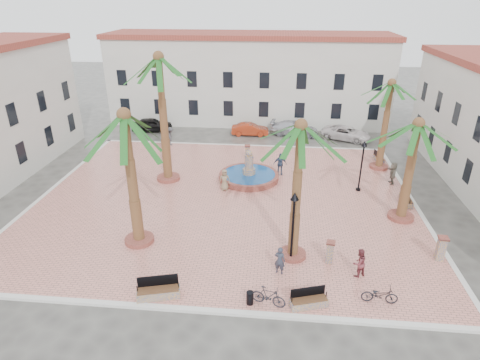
{
  "coord_description": "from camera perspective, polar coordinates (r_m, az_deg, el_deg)",
  "views": [
    {
      "loc": [
        3.45,
        -24.83,
        13.21
      ],
      "look_at": [
        1.0,
        0.0,
        1.6
      ],
      "focal_mm": 30.0,
      "sensor_mm": 36.0,
      "label": 1
    }
  ],
  "objects": [
    {
      "name": "bench_se",
      "position": [
        19.43,
        9.74,
        -16.68
      ],
      "size": [
        1.83,
        1.03,
        0.92
      ],
      "rotation": [
        0.0,
        0.0,
        0.3
      ],
      "color": "gray",
      "rests_on": "plaza"
    },
    {
      "name": "building_north",
      "position": [
        45.74,
        1.25,
        14.31
      ],
      "size": [
        30.4,
        7.4,
        9.5
      ],
      "color": "silver",
      "rests_on": "ground"
    },
    {
      "name": "car_white",
      "position": [
        41.38,
        14.87,
        6.45
      ],
      "size": [
        5.22,
        3.88,
        1.32
      ],
      "primitive_type": "imported",
      "rotation": [
        0.0,
        0.0,
        1.17
      ],
      "color": "silver",
      "rests_on": "ground"
    },
    {
      "name": "pedestrian_fountain_b",
      "position": [
        31.74,
        5.71,
        2.29
      ],
      "size": [
        1.1,
        0.59,
        1.79
      ],
      "primitive_type": "imported",
      "rotation": [
        0.0,
        0.0,
        0.15
      ],
      "color": "#32415D",
      "rests_on": "plaza"
    },
    {
      "name": "car_red",
      "position": [
        41.35,
        1.43,
        7.22
      ],
      "size": [
        3.81,
        1.45,
        1.24
      ],
      "primitive_type": "imported",
      "rotation": [
        0.0,
        0.0,
        1.61
      ],
      "color": "#AB3216",
      "rests_on": "ground"
    },
    {
      "name": "cyclist_a",
      "position": [
        20.83,
        5.68,
        -11.31
      ],
      "size": [
        0.66,
        0.54,
        1.56
      ],
      "primitive_type": "imported",
      "rotation": [
        0.0,
        0.0,
        2.81
      ],
      "color": "#2C3343",
      "rests_on": "plaza"
    },
    {
      "name": "bollard_n",
      "position": [
        34.57,
        1.05,
        3.97
      ],
      "size": [
        0.51,
        0.51,
        1.31
      ],
      "rotation": [
        0.0,
        0.0,
        0.1
      ],
      "color": "gray",
      "rests_on": "plaza"
    },
    {
      "name": "pedestrian_north",
      "position": [
        38.61,
        -9.84,
        6.17
      ],
      "size": [
        0.92,
        1.24,
        1.72
      ],
      "primitive_type": "imported",
      "rotation": [
        0.0,
        0.0,
        1.85
      ],
      "color": "#434246",
      "rests_on": "plaza"
    },
    {
      "name": "bollard_e",
      "position": [
        24.22,
        26.69,
        -8.64
      ],
      "size": [
        0.53,
        0.53,
        1.41
      ],
      "rotation": [
        0.0,
        0.0,
        -0.06
      ],
      "color": "gray",
      "rests_on": "plaza"
    },
    {
      "name": "pedestrian_fountain_a",
      "position": [
        29.06,
        -2.22,
        0.01
      ],
      "size": [
        0.88,
        0.66,
        1.62
      ],
      "primitive_type": "imported",
      "rotation": [
        0.0,
        0.0,
        0.2
      ],
      "color": "#8A7559",
      "rests_on": "plaza"
    },
    {
      "name": "palm_e",
      "position": [
        25.69,
        23.76,
        5.62
      ],
      "size": [
        5.26,
        5.26,
        6.65
      ],
      "color": "#9A4A3E",
      "rests_on": "plaza"
    },
    {
      "name": "ground",
      "position": [
        28.33,
        -2.02,
        -2.85
      ],
      "size": [
        120.0,
        120.0,
        0.0
      ],
      "primitive_type": "plane",
      "color": "#56544F",
      "rests_on": "ground"
    },
    {
      "name": "palm_ne",
      "position": [
        33.28,
        20.58,
        11.47
      ],
      "size": [
        4.79,
        4.79,
        7.3
      ],
      "color": "#9A4A3E",
      "rests_on": "plaza"
    },
    {
      "name": "palm_s",
      "position": [
        19.51,
        8.52,
        5.43
      ],
      "size": [
        4.78,
        4.78,
        7.77
      ],
      "color": "#9A4A3E",
      "rests_on": "plaza"
    },
    {
      "name": "kerb_n",
      "position": [
        38.31,
        0.12,
        4.91
      ],
      "size": [
        26.3,
        0.3,
        0.16
      ],
      "primitive_type": "cube",
      "color": "silver",
      "rests_on": "ground"
    },
    {
      "name": "palm_sw",
      "position": [
        21.43,
        -15.92,
        6.64
      ],
      "size": [
        5.43,
        5.43,
        7.93
      ],
      "color": "#9A4A3E",
      "rests_on": "plaza"
    },
    {
      "name": "cyclist_b",
      "position": [
        21.41,
        16.58,
        -11.22
      ],
      "size": [
        0.96,
        0.9,
        1.58
      ],
      "primitive_type": "imported",
      "rotation": [
        0.0,
        0.0,
        3.67
      ],
      "color": "brown",
      "rests_on": "plaza"
    },
    {
      "name": "bicycle_a",
      "position": [
        20.31,
        19.25,
        -15.16
      ],
      "size": [
        1.69,
        0.65,
        0.87
      ],
      "primitive_type": "imported",
      "rotation": [
        0.0,
        0.0,
        1.53
      ],
      "color": "black",
      "rests_on": "plaza"
    },
    {
      "name": "car_black",
      "position": [
        43.58,
        -12.41,
        7.7
      ],
      "size": [
        4.45,
        2.61,
        1.42
      ],
      "primitive_type": "imported",
      "rotation": [
        0.0,
        0.0,
        1.81
      ],
      "color": "black",
      "rests_on": "ground"
    },
    {
      "name": "bench_ne",
      "position": [
        36.39,
        19.11,
        2.9
      ],
      "size": [
        0.7,
        1.66,
        0.85
      ],
      "rotation": [
        0.0,
        0.0,
        1.7
      ],
      "color": "gray",
      "rests_on": "plaza"
    },
    {
      "name": "kerb_e",
      "position": [
        29.66,
        23.79,
        -3.62
      ],
      "size": [
        0.3,
        22.3,
        0.16
      ],
      "primitive_type": "cube",
      "color": "silver",
      "rests_on": "ground"
    },
    {
      "name": "bollard_se",
      "position": [
        22.08,
        12.68,
        -9.9
      ],
      "size": [
        0.53,
        0.53,
        1.28
      ],
      "rotation": [
        0.0,
        0.0,
        -0.19
      ],
      "color": "gray",
      "rests_on": "plaza"
    },
    {
      "name": "lamppost_e",
      "position": [
        29.58,
        17.03,
        3.08
      ],
      "size": [
        0.41,
        0.41,
        3.82
      ],
      "color": "black",
      "rests_on": "plaza"
    },
    {
      "name": "bench_s",
      "position": [
        19.99,
        -11.51,
        -15.33
      ],
      "size": [
        2.11,
        1.11,
        1.06
      ],
      "rotation": [
        0.0,
        0.0,
        0.26
      ],
      "color": "gray",
      "rests_on": "plaza"
    },
    {
      "name": "bicycle_b",
      "position": [
        19.13,
        4.07,
        -16.17
      ],
      "size": [
        1.71,
        0.91,
        0.99
      ],
      "primitive_type": "imported",
      "rotation": [
        0.0,
        0.0,
        1.29
      ],
      "color": "black",
      "rests_on": "plaza"
    },
    {
      "name": "kerb_w",
      "position": [
        32.54,
        -25.36,
        -1.41
      ],
      "size": [
        0.3,
        22.3,
        0.16
      ],
      "primitive_type": "cube",
      "color": "silver",
      "rests_on": "ground"
    },
    {
      "name": "plaza",
      "position": [
        28.3,
        -2.02,
        -2.72
      ],
      "size": [
        26.0,
        22.0,
        0.15
      ],
      "primitive_type": "cube",
      "color": "#E1887A",
      "rests_on": "ground"
    },
    {
      "name": "palm_nw",
      "position": [
        29.17,
        -11.37,
        14.91
      ],
      "size": [
        5.67,
        5.67,
        9.58
      ],
      "color": "#9A4A3E",
      "rests_on": "plaza"
    },
    {
      "name": "kerb_s",
      "position": [
        19.37,
        -6.46,
        -17.9
      ],
      "size": [
        26.3,
        0.3,
        0.16
      ],
      "primitive_type": "cube",
      "color": "silver",
      "rests_on": "ground"
    },
    {
      "name": "fountain",
      "position": [
        30.99,
        1.27,
        0.68
      ],
      "size": [
        4.61,
        4.61,
        2.38
      ],
      "color": "#9A4A3E",
      "rests_on": "plaza"
    },
    {
      "name": "lamppost_s",
      "position": [
        20.81,
        7.62,
        -5.0
      ],
      "size": [
        0.44,
        0.44,
        4.05
      ],
      "color": "black",
      "rests_on": "plaza"
    },
    {
      "name": "car_silver",
      "position": [
        41.74,
        7.77,
        7.29
      ],
      "size": [
        5.1,
        2.68,
        1.41
      ],
      "primitive_type": "imported",
      "rotation": [
        0.0,
        0.0,
        1.42
      ],
      "color": "silver",
      "rests_on": "ground"
    },
    {
      "name": "bench_e",
      "position": [
        29.73,
        22.52,
        -2.6
      ],
      "size": [
        0.56,
        1.76,
        0.92
      ],
      "rotation": [
        0.0,
        0.0,
        1.55
      ],
      "color": "gray",
      "rests_on": "plaza"
    },
    {
      "name": "litter_bin",
      "position": [
        19.26,
        1.42,
        -16.42
      ],
      "size": [
        0.34,
        0.34,
        0.65
      ],
      "primitive_type": "cylinder",
      "color": "black",
      "rests_on": "plaza"
    },
    {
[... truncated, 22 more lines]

